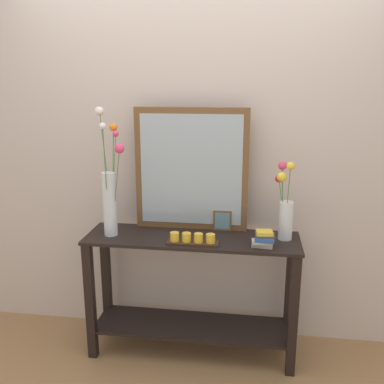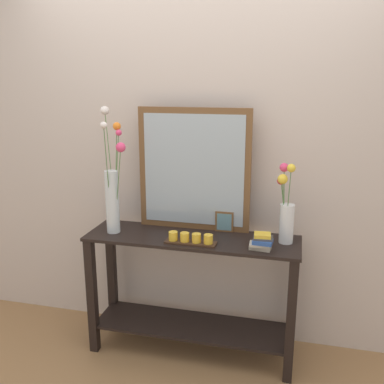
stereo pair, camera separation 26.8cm
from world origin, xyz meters
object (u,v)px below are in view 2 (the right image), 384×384
console_table (192,284)px  vase_right (286,212)px  candle_tray (191,239)px  picture_frame_small (224,222)px  book_stack (262,242)px  tall_vase_left (113,189)px  mirror_leaning (194,170)px

console_table → vase_right: bearing=5.1°
console_table → candle_tray: size_ratio=4.30×
picture_frame_small → candle_tray: bearing=-122.0°
console_table → book_stack: (0.45, -0.10, 0.38)m
tall_vase_left → candle_tray: 0.61m
console_table → mirror_leaning: size_ratio=1.70×
picture_frame_small → vase_right: bearing=-13.8°
vase_right → tall_vase_left: bearing=-175.8°
vase_right → picture_frame_small: vase_right is taller
tall_vase_left → vase_right: bearing=4.2°
vase_right → book_stack: vase_right is taller
book_stack → vase_right: bearing=50.6°
console_table → tall_vase_left: bearing=-176.8°
mirror_leaning → tall_vase_left: 0.54m
console_table → mirror_leaning: 0.76m
candle_tray → book_stack: (0.43, 0.01, 0.02)m
tall_vase_left → candle_tray: size_ratio=2.55×
console_table → candle_tray: bearing=-80.4°
tall_vase_left → candle_tray: bearing=-8.8°
vase_right → book_stack: size_ratio=3.60×
console_table → candle_tray: 0.38m
candle_tray → picture_frame_small: picture_frame_small is taller
candle_tray → picture_frame_small: size_ratio=2.32×
mirror_leaning → tall_vase_left: tall_vase_left is taller
tall_vase_left → book_stack: bearing=-4.4°
mirror_leaning → book_stack: mirror_leaning is taller
tall_vase_left → picture_frame_small: bearing=14.2°
mirror_leaning → vase_right: size_ratio=1.61×
vase_right → candle_tray: 0.61m
book_stack → console_table: bearing=167.0°
mirror_leaning → tall_vase_left: bearing=-158.4°
picture_frame_small → book_stack: size_ratio=0.98×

